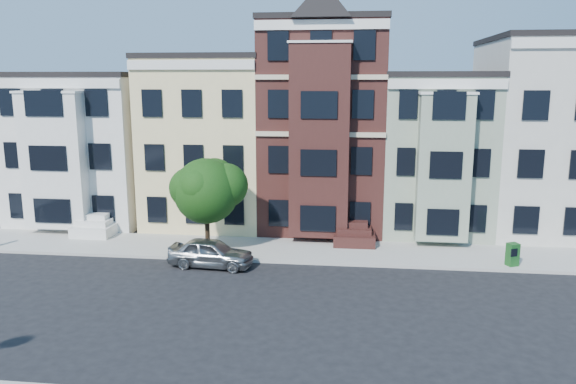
# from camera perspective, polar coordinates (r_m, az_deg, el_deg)

# --- Properties ---
(ground) EXTENTS (120.00, 120.00, 0.00)m
(ground) POSITION_cam_1_polar(r_m,az_deg,el_deg) (22.02, 1.42, -12.45)
(ground) COLOR black
(far_sidewalk) EXTENTS (60.00, 4.00, 0.15)m
(far_sidewalk) POSITION_cam_1_polar(r_m,az_deg,el_deg) (29.47, 2.89, -6.04)
(far_sidewalk) COLOR #9E9B93
(far_sidewalk) RESTS_ON ground
(house_white) EXTENTS (8.00, 9.00, 9.00)m
(house_white) POSITION_cam_1_polar(r_m,az_deg,el_deg) (38.69, -19.14, 4.25)
(house_white) COLOR silver
(house_white) RESTS_ON ground
(house_yellow) EXTENTS (7.00, 9.00, 10.00)m
(house_yellow) POSITION_cam_1_polar(r_m,az_deg,el_deg) (35.88, -7.57, 5.07)
(house_yellow) COLOR beige
(house_yellow) RESTS_ON ground
(house_brown) EXTENTS (7.00, 9.00, 12.00)m
(house_brown) POSITION_cam_1_polar(r_m,az_deg,el_deg) (34.72, 3.73, 6.59)
(house_brown) COLOR #371815
(house_brown) RESTS_ON ground
(house_green) EXTENTS (6.00, 9.00, 9.00)m
(house_green) POSITION_cam_1_polar(r_m,az_deg,el_deg) (35.14, 14.37, 3.86)
(house_green) COLOR gray
(house_green) RESTS_ON ground
(house_cream) EXTENTS (8.00, 9.00, 11.00)m
(house_cream) POSITION_cam_1_polar(r_m,az_deg,el_deg) (36.62, 25.40, 4.98)
(house_cream) COLOR beige
(house_cream) RESTS_ON ground
(street_tree) EXTENTS (6.17, 6.17, 6.05)m
(street_tree) POSITION_cam_1_polar(r_m,az_deg,el_deg) (28.40, -8.29, -0.35)
(street_tree) COLOR #1E5112
(street_tree) RESTS_ON far_sidewalk
(parked_car) EXTENTS (4.22, 2.00, 1.39)m
(parked_car) POSITION_cam_1_polar(r_m,az_deg,el_deg) (27.40, -7.84, -6.13)
(parked_car) COLOR gray
(parked_car) RESTS_ON ground
(newspaper_box) EXTENTS (0.63, 0.60, 1.10)m
(newspaper_box) POSITION_cam_1_polar(r_m,az_deg,el_deg) (28.93, 21.85, -5.90)
(newspaper_box) COLOR #1A561E
(newspaper_box) RESTS_ON far_sidewalk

